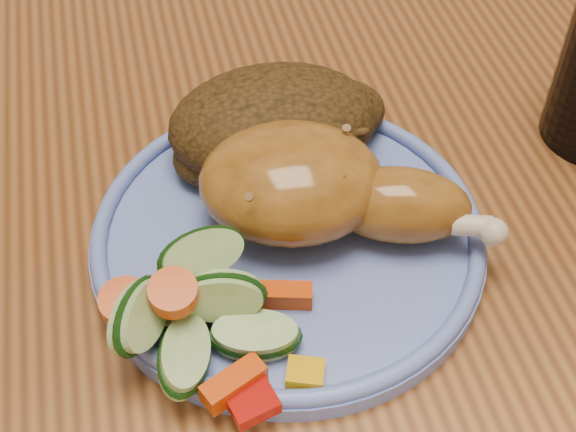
# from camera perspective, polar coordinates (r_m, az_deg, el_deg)

# --- Properties ---
(dining_table) EXTENTS (0.90, 1.40, 0.75)m
(dining_table) POSITION_cam_1_polar(r_m,az_deg,el_deg) (0.62, 1.50, 0.26)
(dining_table) COLOR brown
(dining_table) RESTS_ON ground
(plate) EXTENTS (0.24, 0.24, 0.01)m
(plate) POSITION_cam_1_polar(r_m,az_deg,el_deg) (0.49, 0.00, -1.64)
(plate) COLOR #6179CE
(plate) RESTS_ON dining_table
(plate_rim) EXTENTS (0.24, 0.24, 0.01)m
(plate_rim) POSITION_cam_1_polar(r_m,az_deg,el_deg) (0.48, 0.00, -0.79)
(plate_rim) COLOR #6179CE
(plate_rim) RESTS_ON plate
(chicken_leg) EXTENTS (0.18, 0.12, 0.06)m
(chicken_leg) POSITION_cam_1_polar(r_m,az_deg,el_deg) (0.47, 2.12, 2.04)
(chicken_leg) COLOR #9E6521
(chicken_leg) RESTS_ON plate
(rice_pilaf) EXTENTS (0.15, 0.10, 0.06)m
(rice_pilaf) POSITION_cam_1_polar(r_m,az_deg,el_deg) (0.52, -0.77, 6.56)
(rice_pilaf) COLOR #3F2A0F
(rice_pilaf) RESTS_ON plate
(vegetable_pile) EXTENTS (0.12, 0.12, 0.06)m
(vegetable_pile) POSITION_cam_1_polar(r_m,az_deg,el_deg) (0.43, -6.45, -6.90)
(vegetable_pile) COLOR #A50A05
(vegetable_pile) RESTS_ON plate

